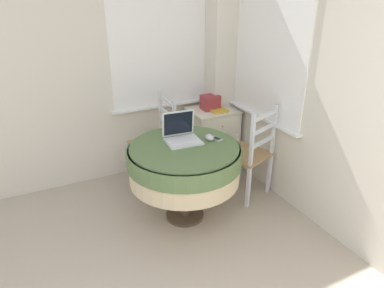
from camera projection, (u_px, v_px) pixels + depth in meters
name	position (u px, v px, depth m)	size (l,w,h in m)	color
corner_room_shell	(210.00, 87.00, 2.76)	(4.37, 5.17, 2.55)	beige
round_dining_table	(184.00, 161.00, 3.05)	(1.02, 1.02, 0.75)	#4C3D2D
laptop	(182.00, 135.00, 3.07)	(0.32, 0.28, 0.26)	silver
computer_mouse	(210.00, 137.00, 3.09)	(0.07, 0.11, 0.05)	silver
cell_phone	(217.00, 139.00, 3.12)	(0.08, 0.12, 0.01)	#B2B7BC
dining_chair_near_back_window	(156.00, 143.00, 3.72)	(0.44, 0.43, 0.98)	#A87F51
dining_chair_near_right_window	(249.00, 154.00, 3.47)	(0.55, 0.56, 0.98)	#A87F51
corner_cabinet	(212.00, 137.00, 4.13)	(0.54, 0.49, 0.72)	silver
storage_box	(210.00, 102.00, 3.94)	(0.20, 0.16, 0.16)	#9E3338
book_on_cabinet	(217.00, 109.00, 3.93)	(0.18, 0.25, 0.02)	gold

